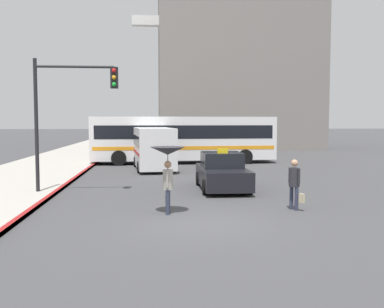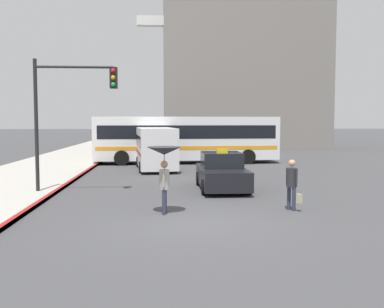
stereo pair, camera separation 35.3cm
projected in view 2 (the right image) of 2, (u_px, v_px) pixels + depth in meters
The scene contains 8 objects.
ground_plane at pixel (190, 222), 12.54m from camera, with size 300.00×300.00×0.00m, color #424244.
taxi at pixel (222, 173), 18.43m from camera, with size 1.91×4.18×1.68m.
ambulance_van at pixel (156, 146), 26.03m from camera, with size 2.54×5.69×2.42m.
city_bus at pixel (186, 137), 30.00m from camera, with size 12.27×3.17×3.09m.
pedestrian_with_umbrella at pixel (164, 160), 13.47m from camera, with size 1.06×1.06×2.04m.
pedestrian_man at pixel (292, 181), 14.09m from camera, with size 0.49×0.57×1.60m.
traffic_light at pixel (70, 101), 17.05m from camera, with size 3.15×0.38×5.15m.
monument_cross at pixel (176, 49), 43.33m from camera, with size 7.56×0.90×17.19m.
Camera 2 is at (-0.77, -12.34, 2.81)m, focal length 42.00 mm.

